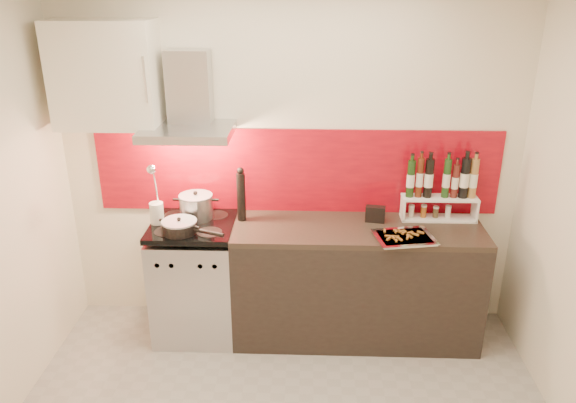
{
  "coord_description": "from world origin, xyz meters",
  "views": [
    {
      "loc": [
        0.13,
        -2.58,
        2.58
      ],
      "look_at": [
        0.0,
        0.95,
        1.15
      ],
      "focal_mm": 35.0,
      "sensor_mm": 36.0,
      "label": 1
    }
  ],
  "objects_px": {
    "counter": "(355,282)",
    "stock_pot": "(196,206)",
    "baking_tray": "(404,237)",
    "saute_pan": "(180,227)",
    "range_stove": "(196,280)",
    "pepper_mill": "(241,195)"
  },
  "relations": [
    {
      "from": "saute_pan",
      "to": "pepper_mill",
      "type": "relative_size",
      "value": 1.12
    },
    {
      "from": "stock_pot",
      "to": "baking_tray",
      "type": "bearing_deg",
      "value": -11.08
    },
    {
      "from": "counter",
      "to": "baking_tray",
      "type": "distance_m",
      "value": 0.58
    },
    {
      "from": "baking_tray",
      "to": "saute_pan",
      "type": "bearing_deg",
      "value": 178.83
    },
    {
      "from": "counter",
      "to": "baking_tray",
      "type": "height_order",
      "value": "baking_tray"
    },
    {
      "from": "stock_pot",
      "to": "pepper_mill",
      "type": "relative_size",
      "value": 0.61
    },
    {
      "from": "range_stove",
      "to": "baking_tray",
      "type": "xyz_separation_m",
      "value": [
        1.5,
        -0.19,
        0.47
      ]
    },
    {
      "from": "range_stove",
      "to": "counter",
      "type": "distance_m",
      "value": 1.2
    },
    {
      "from": "range_stove",
      "to": "pepper_mill",
      "type": "xyz_separation_m",
      "value": [
        0.35,
        0.1,
        0.66
      ]
    },
    {
      "from": "range_stove",
      "to": "baking_tray",
      "type": "bearing_deg",
      "value": -7.18
    },
    {
      "from": "counter",
      "to": "stock_pot",
      "type": "xyz_separation_m",
      "value": [
        -1.18,
        0.1,
        0.55
      ]
    },
    {
      "from": "counter",
      "to": "saute_pan",
      "type": "bearing_deg",
      "value": -172.62
    },
    {
      "from": "pepper_mill",
      "to": "baking_tray",
      "type": "height_order",
      "value": "pepper_mill"
    },
    {
      "from": "stock_pot",
      "to": "baking_tray",
      "type": "relative_size",
      "value": 0.56
    },
    {
      "from": "range_stove",
      "to": "saute_pan",
      "type": "distance_m",
      "value": 0.54
    },
    {
      "from": "counter",
      "to": "stock_pot",
      "type": "relative_size",
      "value": 7.26
    },
    {
      "from": "saute_pan",
      "to": "baking_tray",
      "type": "distance_m",
      "value": 1.54
    },
    {
      "from": "range_stove",
      "to": "saute_pan",
      "type": "height_order",
      "value": "saute_pan"
    },
    {
      "from": "baking_tray",
      "to": "stock_pot",
      "type": "bearing_deg",
      "value": 168.92
    },
    {
      "from": "counter",
      "to": "stock_pot",
      "type": "bearing_deg",
      "value": 175.34
    },
    {
      "from": "saute_pan",
      "to": "pepper_mill",
      "type": "distance_m",
      "value": 0.49
    },
    {
      "from": "saute_pan",
      "to": "baking_tray",
      "type": "xyz_separation_m",
      "value": [
        1.54,
        -0.03,
        -0.04
      ]
    }
  ]
}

